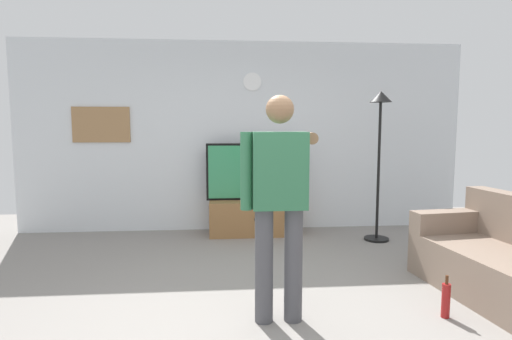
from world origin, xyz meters
name	(u,v)px	position (x,y,z in m)	size (l,w,h in m)	color
ground_plane	(264,321)	(0.00, 0.00, 0.00)	(8.40, 8.40, 0.00)	gray
back_wall	(244,137)	(0.00, 2.95, 1.35)	(6.40, 0.10, 2.70)	silver
tv_stand	(254,217)	(0.12, 2.60, 0.24)	(1.23, 0.52, 0.48)	olive
television	(254,172)	(0.12, 2.65, 0.87)	(1.31, 0.07, 0.79)	black
wall_clock	(252,82)	(0.12, 2.89, 2.13)	(0.25, 0.25, 0.03)	white
framed_picture	(101,125)	(-1.99, 2.90, 1.52)	(0.79, 0.04, 0.49)	#997047
floor_lamp	(380,135)	(1.72, 2.15, 1.39)	(0.32, 0.32, 1.95)	black
person_standing_nearer_lamp	(279,195)	(0.12, 0.02, 0.98)	(0.59, 0.78, 1.73)	#4C4C51
side_couch	(511,263)	(2.18, 0.25, 0.32)	(1.04, 1.72, 0.87)	#7F6B5B
beverage_bottle	(446,300)	(1.43, -0.05, 0.14)	(0.07, 0.07, 0.34)	maroon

